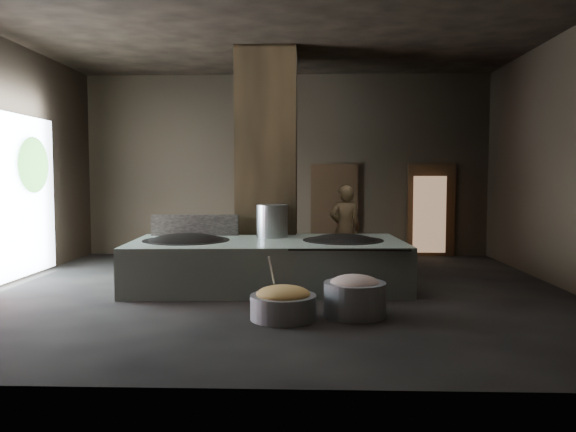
{
  "coord_description": "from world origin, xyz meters",
  "views": [
    {
      "loc": [
        0.51,
        -9.57,
        1.97
      ],
      "look_at": [
        0.17,
        0.68,
        1.25
      ],
      "focal_mm": 35.0,
      "sensor_mm": 36.0,
      "label": 1
    }
  ],
  "objects_px": {
    "hearth_platform": "(268,264)",
    "wok_right": "(343,245)",
    "wok_left": "(186,245)",
    "cook": "(345,228)",
    "meat_basin": "(355,299)",
    "stock_pot": "(272,221)",
    "veg_basin": "(283,307)"
  },
  "relations": [
    {
      "from": "hearth_platform",
      "to": "wok_right",
      "type": "distance_m",
      "value": 1.39
    },
    {
      "from": "hearth_platform",
      "to": "wok_left",
      "type": "relative_size",
      "value": 3.17
    },
    {
      "from": "cook",
      "to": "meat_basin",
      "type": "bearing_deg",
      "value": 81.04
    },
    {
      "from": "wok_right",
      "to": "stock_pot",
      "type": "xyz_separation_m",
      "value": [
        -1.3,
        0.5,
        0.38
      ]
    },
    {
      "from": "hearth_platform",
      "to": "meat_basin",
      "type": "bearing_deg",
      "value": -59.48
    },
    {
      "from": "stock_pot",
      "to": "wok_left",
      "type": "bearing_deg",
      "value": -158.2
    },
    {
      "from": "wok_right",
      "to": "veg_basin",
      "type": "relative_size",
      "value": 1.54
    },
    {
      "from": "cook",
      "to": "veg_basin",
      "type": "relative_size",
      "value": 1.96
    },
    {
      "from": "wok_left",
      "to": "stock_pot",
      "type": "xyz_separation_m",
      "value": [
        1.5,
        0.6,
        0.38
      ]
    },
    {
      "from": "wok_left",
      "to": "wok_right",
      "type": "distance_m",
      "value": 2.8
    },
    {
      "from": "wok_right",
      "to": "cook",
      "type": "xyz_separation_m",
      "value": [
        0.14,
        1.66,
        0.15
      ]
    },
    {
      "from": "wok_left",
      "to": "meat_basin",
      "type": "relative_size",
      "value": 1.73
    },
    {
      "from": "stock_pot",
      "to": "meat_basin",
      "type": "xyz_separation_m",
      "value": [
        1.33,
        -2.62,
        -0.89
      ]
    },
    {
      "from": "wok_right",
      "to": "meat_basin",
      "type": "distance_m",
      "value": 2.18
    },
    {
      "from": "hearth_platform",
      "to": "stock_pot",
      "type": "bearing_deg",
      "value": 81.62
    },
    {
      "from": "cook",
      "to": "hearth_platform",
      "type": "bearing_deg",
      "value": 41.59
    },
    {
      "from": "cook",
      "to": "wok_left",
      "type": "bearing_deg",
      "value": 23.6
    },
    {
      "from": "stock_pot",
      "to": "hearth_platform",
      "type": "bearing_deg",
      "value": -95.19
    },
    {
      "from": "wok_right",
      "to": "meat_basin",
      "type": "height_order",
      "value": "wok_right"
    },
    {
      "from": "cook",
      "to": "veg_basin",
      "type": "distance_m",
      "value": 4.21
    },
    {
      "from": "cook",
      "to": "meat_basin",
      "type": "distance_m",
      "value": 3.84
    },
    {
      "from": "wok_left",
      "to": "hearth_platform",
      "type": "bearing_deg",
      "value": 1.97
    },
    {
      "from": "cook",
      "to": "veg_basin",
      "type": "height_order",
      "value": "cook"
    },
    {
      "from": "wok_left",
      "to": "veg_basin",
      "type": "bearing_deg",
      "value": -50.7
    },
    {
      "from": "hearth_platform",
      "to": "wok_left",
      "type": "bearing_deg",
      "value": 178.79
    },
    {
      "from": "wok_left",
      "to": "cook",
      "type": "bearing_deg",
      "value": 30.89
    },
    {
      "from": "stock_pot",
      "to": "veg_basin",
      "type": "relative_size",
      "value": 0.68
    },
    {
      "from": "wok_left",
      "to": "wok_right",
      "type": "height_order",
      "value": "wok_left"
    },
    {
      "from": "meat_basin",
      "to": "wok_right",
      "type": "bearing_deg",
      "value": 90.87
    },
    {
      "from": "hearth_platform",
      "to": "wok_left",
      "type": "xyz_separation_m",
      "value": [
        -1.45,
        -0.05,
        0.33
      ]
    },
    {
      "from": "wok_left",
      "to": "veg_basin",
      "type": "distance_m",
      "value": 2.94
    },
    {
      "from": "stock_pot",
      "to": "cook",
      "type": "bearing_deg",
      "value": 38.81
    }
  ]
}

